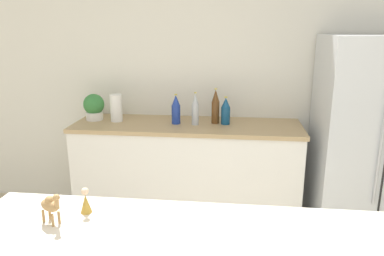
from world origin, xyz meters
TOP-DOWN VIEW (x-y plane):
  - wall_back at (0.00, 2.73)m, footprint 8.00×0.06m
  - back_counter at (-0.38, 2.40)m, footprint 2.01×0.63m
  - refrigerator at (1.14, 2.31)m, footprint 0.83×0.76m
  - potted_plant at (-1.25, 2.44)m, footprint 0.19×0.19m
  - paper_towel_roll at (-1.03, 2.42)m, footprint 0.11×0.11m
  - back_bottle_0 at (-0.05, 2.43)m, footprint 0.08×0.08m
  - back_bottle_1 at (-0.14, 2.45)m, footprint 0.07×0.07m
  - back_bottle_2 at (-0.31, 2.37)m, footprint 0.06×0.06m
  - back_bottle_3 at (-0.48, 2.39)m, footprint 0.08×0.08m
  - camel_figurine at (-0.72, 0.56)m, footprint 0.11×0.09m
  - wise_man_figurine_blue at (-0.61, 0.67)m, footprint 0.05×0.05m

SIDE VIEW (x-z plane):
  - back_counter at x=-0.38m, z-range 0.00..0.92m
  - refrigerator at x=1.14m, z-range 0.00..1.69m
  - wise_man_figurine_blue at x=-0.61m, z-range 0.95..1.06m
  - camel_figurine at x=-0.72m, z-range 0.96..1.11m
  - back_bottle_0 at x=-0.05m, z-range 0.92..1.16m
  - paper_towel_roll at x=-1.03m, z-range 0.92..1.17m
  - potted_plant at x=-1.25m, z-range 0.92..1.16m
  - back_bottle_3 at x=-0.48m, z-range 0.91..1.18m
  - back_bottle_2 at x=-0.31m, z-range 0.91..1.20m
  - back_bottle_1 at x=-0.14m, z-range 0.91..1.23m
  - wall_back at x=0.00m, z-range 0.00..2.55m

